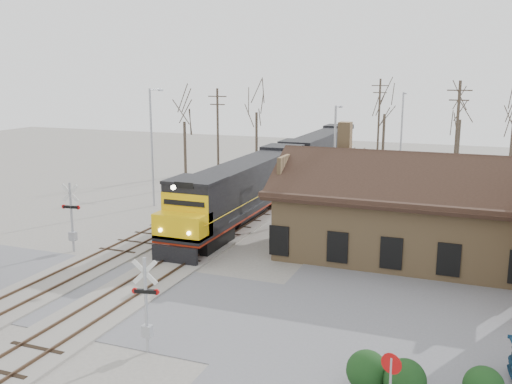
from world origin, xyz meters
TOP-DOWN VIEW (x-y plane):
  - ground at (0.00, 0.00)m, footprint 140.00×140.00m
  - road at (0.00, 0.00)m, footprint 60.00×9.00m
  - parking_lot at (18.00, 4.00)m, footprint 22.00×26.00m
  - track_main at (0.00, 15.00)m, footprint 3.40×90.00m
  - track_siding at (-4.50, 15.00)m, footprint 3.40×90.00m
  - depot at (11.99, 12.00)m, footprint 15.20×9.31m
  - locomotive_lead at (0.00, 15.14)m, footprint 3.15×21.06m
  - locomotive_trailing at (0.00, 36.48)m, footprint 3.15×21.06m
  - crossbuck_near at (4.24, -4.46)m, footprint 1.12×0.34m
  - crossbuck_far at (-7.14, 5.17)m, footprint 1.25×0.33m
  - do_not_enter_sign at (13.95, -5.63)m, footprint 0.68×0.26m
  - hedge_a at (12.93, -4.04)m, footprint 1.46×1.46m
  - hedge_b at (14.26, -4.23)m, footprint 1.48×1.48m
  - streetlight_a at (-9.05, 17.98)m, footprint 0.25×2.04m
  - streetlight_b at (5.56, 21.17)m, footprint 0.25×2.04m
  - streetlight_c at (8.84, 35.40)m, footprint 0.25×2.04m
  - utility_pole_a at (-8.61, 29.68)m, footprint 2.00×0.24m
  - utility_pole_b at (4.87, 45.65)m, footprint 2.00×0.24m
  - utility_pole_c at (14.27, 27.77)m, footprint 2.00×0.24m
  - tree_a at (-13.49, 31.69)m, footprint 3.88×3.88m
  - tree_b at (-8.59, 40.40)m, footprint 4.25×4.25m
  - tree_c at (5.42, 46.23)m, footprint 4.10×4.10m
  - tree_d at (14.06, 39.91)m, footprint 4.15×4.15m

SIDE VIEW (x-z plane):
  - ground at x=0.00m, z-range 0.00..0.00m
  - road at x=0.00m, z-range 0.00..0.03m
  - parking_lot at x=18.00m, z-range 0.01..0.04m
  - track_main at x=0.00m, z-range -0.05..0.19m
  - track_siding at x=-4.50m, z-range -0.05..0.19m
  - hedge_a at x=12.93m, z-range 0.00..1.46m
  - hedge_b at x=14.26m, z-range 0.00..1.48m
  - do_not_enter_sign at x=13.95m, z-range 0.45..2.82m
  - crossbuck_near at x=4.24m, z-range -0.12..3.85m
  - crossbuck_far at x=-7.14m, z-range -0.16..4.24m
  - depot at x=11.99m, z-range -1.54..6.36m
  - locomotive_trailing at x=0.00m, z-range 0.24..4.67m
  - locomotive_lead at x=0.00m, z-range 0.12..4.80m
  - streetlight_b at x=5.56m, z-range 0.53..9.02m
  - utility_pole_a at x=-8.61m, z-range 0.22..9.66m
  - streetlight_c at x=8.84m, z-range 0.54..9.64m
  - utility_pole_b at x=4.87m, z-range 0.23..10.50m
  - utility_pole_c at x=14.27m, z-range 0.23..10.58m
  - streetlight_a at x=-9.05m, z-range 0.54..10.27m
  - tree_a at x=-13.49m, z-range 2.01..11.51m
  - tree_c at x=5.42m, z-range 2.13..12.18m
  - tree_d at x=14.06m, z-range 2.15..12.33m
  - tree_b at x=-8.59m, z-range 2.20..12.61m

